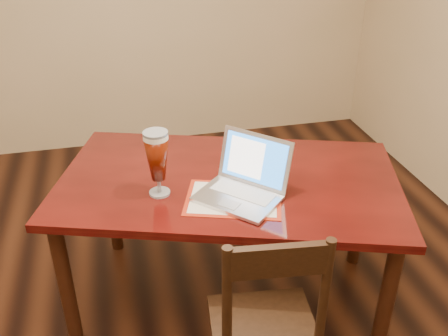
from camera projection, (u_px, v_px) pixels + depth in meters
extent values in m
cube|color=#4E0D0A|center=(229.00, 182.00, 2.46)|extent=(1.87, 1.41, 0.04)
cylinder|color=black|center=(66.00, 286.00, 2.37)|extent=(0.07, 0.07, 0.73)
cylinder|color=black|center=(385.00, 306.00, 2.26)|extent=(0.07, 0.07, 0.73)
cylinder|color=black|center=(112.00, 199.00, 3.04)|extent=(0.07, 0.07, 0.73)
cylinder|color=black|center=(360.00, 211.00, 2.92)|extent=(0.07, 0.07, 0.73)
cube|color=#9E230E|center=(233.00, 199.00, 2.28)|extent=(0.51, 0.43, 0.00)
cube|color=beige|center=(233.00, 199.00, 2.28)|extent=(0.46, 0.38, 0.00)
cube|color=silver|center=(237.00, 198.00, 2.27)|extent=(0.43, 0.43, 0.02)
cube|color=#B9B9BE|center=(243.00, 192.00, 2.30)|extent=(0.29, 0.29, 0.00)
cube|color=#B0AFB4|center=(229.00, 204.00, 2.21)|extent=(0.11, 0.11, 0.00)
cube|color=silver|center=(255.00, 160.00, 2.32)|extent=(0.30, 0.31, 0.24)
cube|color=blue|center=(254.00, 160.00, 2.31)|extent=(0.26, 0.27, 0.20)
cube|color=white|center=(246.00, 157.00, 2.33)|extent=(0.16, 0.16, 0.17)
cylinder|color=silver|center=(160.00, 192.00, 2.32)|extent=(0.10, 0.10, 0.01)
cylinder|color=silver|center=(159.00, 185.00, 2.30)|extent=(0.02, 0.02, 0.07)
cylinder|color=silver|center=(156.00, 137.00, 2.18)|extent=(0.11, 0.11, 0.02)
cylinder|color=silver|center=(155.00, 133.00, 2.17)|extent=(0.11, 0.11, 0.01)
cylinder|color=silver|center=(229.00, 145.00, 2.72)|extent=(0.06, 0.06, 0.04)
cylinder|color=silver|center=(240.00, 145.00, 2.72)|extent=(0.06, 0.06, 0.04)
cube|color=black|center=(264.00, 330.00, 2.04)|extent=(0.47, 0.45, 0.04)
cylinder|color=black|center=(292.00, 335.00, 2.32)|extent=(0.04, 0.04, 0.42)
cylinder|color=black|center=(227.00, 310.00, 1.74)|extent=(0.04, 0.04, 0.55)
cylinder|color=black|center=(323.00, 302.00, 1.78)|extent=(0.04, 0.04, 0.55)
cube|color=black|center=(279.00, 261.00, 1.66)|extent=(0.35, 0.07, 0.12)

